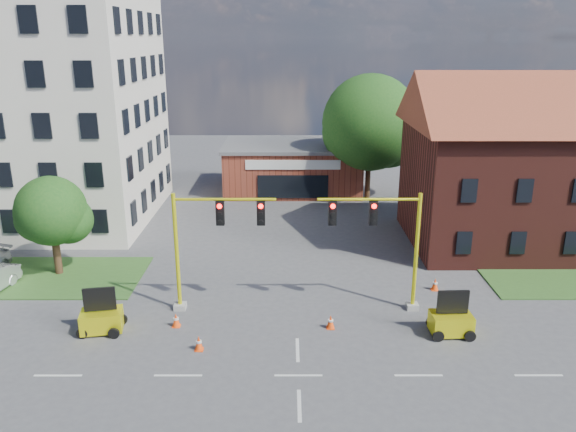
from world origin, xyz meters
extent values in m
plane|color=#444446|center=(0.00, 0.00, 0.00)|extent=(120.00, 120.00, 0.00)
cube|color=beige|center=(-20.00, 22.00, 10.00)|extent=(18.00, 15.00, 20.00)
cube|color=maroon|center=(0.00, 30.00, 2.00)|extent=(12.00, 8.00, 4.00)
cube|color=#515153|center=(0.00, 30.00, 4.15)|extent=(12.40, 8.40, 0.30)
cube|color=silver|center=(0.00, 25.95, 3.20)|extent=(8.00, 0.10, 0.80)
cube|color=black|center=(0.00, 25.95, 1.30)|extent=(6.00, 0.10, 2.00)
cube|color=#4E1D17|center=(18.00, 16.00, 4.00)|extent=(20.00, 10.00, 8.00)
cylinder|color=#3C2815|center=(6.50, 27.00, 2.33)|extent=(0.44, 0.44, 4.67)
sphere|color=#184615|center=(6.50, 27.00, 6.58)|extent=(8.11, 8.11, 8.11)
sphere|color=#184615|center=(8.12, 27.30, 5.52)|extent=(5.68, 5.68, 5.68)
cylinder|color=#3C2815|center=(-14.00, 10.50, 1.39)|extent=(0.44, 0.44, 2.79)
sphere|color=#184615|center=(-14.00, 10.50, 3.93)|extent=(4.03, 4.03, 4.03)
sphere|color=#184615|center=(-13.19, 10.80, 3.29)|extent=(2.82, 2.82, 2.82)
cube|color=#9A9A94|center=(-6.00, 6.00, 0.15)|extent=(0.60, 0.60, 0.30)
cylinder|color=yellow|center=(-6.00, 6.00, 3.10)|extent=(0.20, 0.20, 6.20)
cylinder|color=yellow|center=(-3.50, 6.00, 5.90)|extent=(5.00, 0.14, 0.14)
cube|color=black|center=(-3.75, 6.00, 5.20)|extent=(0.40, 0.32, 1.20)
cube|color=black|center=(-1.75, 6.00, 5.20)|extent=(0.40, 0.32, 1.20)
sphere|color=#FF0C07|center=(-3.75, 5.82, 5.60)|extent=(0.24, 0.24, 0.24)
cube|color=#9A9A94|center=(6.00, 6.00, 0.15)|extent=(0.60, 0.60, 0.30)
cylinder|color=yellow|center=(6.00, 6.00, 3.10)|extent=(0.20, 0.20, 6.20)
cylinder|color=yellow|center=(3.50, 6.00, 5.90)|extent=(5.00, 0.14, 0.14)
cube|color=black|center=(3.75, 6.00, 5.20)|extent=(0.40, 0.32, 1.20)
cube|color=black|center=(1.75, 6.00, 5.20)|extent=(0.40, 0.32, 1.20)
sphere|color=#FF0C07|center=(3.75, 5.82, 5.60)|extent=(0.24, 0.24, 0.24)
cube|color=yellow|center=(-9.28, 3.70, 0.58)|extent=(2.10, 1.59, 0.95)
cube|color=black|center=(-9.28, 3.70, 1.69)|extent=(1.48, 0.39, 1.16)
cube|color=yellow|center=(7.24, 3.42, 0.58)|extent=(1.93, 1.32, 0.94)
cube|color=black|center=(7.24, 3.42, 1.68)|extent=(1.47, 0.18, 1.15)
cube|color=#FF470D|center=(-4.43, 2.00, 0.02)|extent=(0.38, 0.38, 0.04)
cone|color=#FF470D|center=(-4.43, 2.00, 0.35)|extent=(0.40, 0.40, 0.70)
cylinder|color=silver|center=(-4.43, 2.00, 0.42)|extent=(0.27, 0.27, 0.09)
cube|color=#FF470D|center=(-5.86, 4.16, 0.02)|extent=(0.38, 0.38, 0.04)
cone|color=#FF470D|center=(-5.86, 4.16, 0.35)|extent=(0.40, 0.40, 0.70)
cylinder|color=silver|center=(-5.86, 4.16, 0.42)|extent=(0.27, 0.27, 0.09)
cube|color=#FF470D|center=(1.62, 3.97, 0.02)|extent=(0.38, 0.38, 0.04)
cone|color=#FF470D|center=(1.62, 3.97, 0.35)|extent=(0.40, 0.40, 0.70)
cylinder|color=silver|center=(1.62, 3.97, 0.42)|extent=(0.27, 0.27, 0.09)
cube|color=#FF470D|center=(7.73, 8.27, 0.02)|extent=(0.38, 0.38, 0.04)
cone|color=#FF470D|center=(7.73, 8.27, 0.35)|extent=(0.40, 0.40, 0.70)
cylinder|color=silver|center=(7.73, 8.27, 0.42)|extent=(0.27, 0.27, 0.09)
imported|color=silver|center=(12.66, 13.60, 0.70)|extent=(5.34, 3.09, 1.40)
camera|label=1|loc=(-0.44, -20.18, 13.40)|focal=35.00mm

